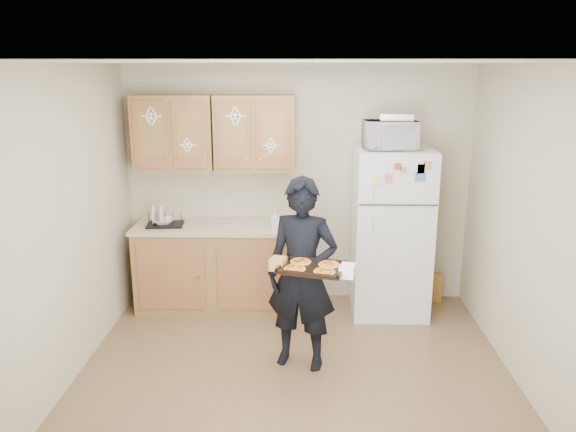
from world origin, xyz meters
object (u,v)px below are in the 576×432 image
at_px(microwave, 390,135).
at_px(refrigerator, 391,232).
at_px(baking_tray, 312,268).
at_px(dish_rack, 165,219).
at_px(person, 302,274).

bearing_deg(microwave, refrigerator, 34.07).
distance_m(baking_tray, microwave, 1.78).
bearing_deg(baking_tray, dish_rack, 151.21).
bearing_deg(microwave, baking_tray, -124.88).
xyz_separation_m(refrigerator, person, (-0.89, -1.12, -0.04)).
xyz_separation_m(refrigerator, microwave, (-0.06, -0.05, 0.99)).
bearing_deg(person, baking_tray, -59.94).
relative_size(refrigerator, baking_tray, 3.46).
bearing_deg(refrigerator, dish_rack, 179.76).
bearing_deg(person, microwave, 67.21).
distance_m(microwave, dish_rack, 2.40).
xyz_separation_m(microwave, dish_rack, (-2.24, 0.06, -0.86)).
height_order(person, baking_tray, person).
bearing_deg(baking_tray, refrigerator, 75.06).
distance_m(baking_tray, dish_rack, 2.05).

